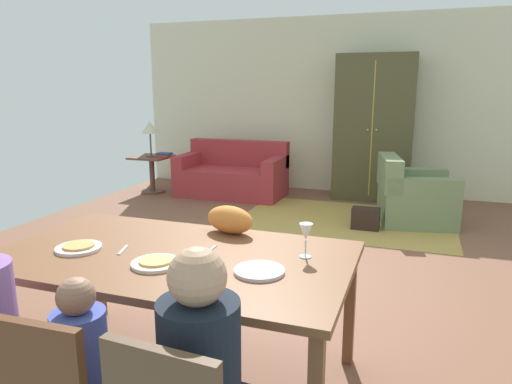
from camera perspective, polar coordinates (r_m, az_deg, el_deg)
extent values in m
cube|color=brown|center=(4.66, 4.11, -8.08)|extent=(6.79, 6.33, 0.02)
cube|color=beige|center=(7.52, 10.85, 10.28)|extent=(6.79, 0.10, 2.70)
cube|color=brown|center=(2.60, -10.02, -7.80)|extent=(1.92, 1.09, 0.04)
cube|color=brown|center=(3.59, -18.71, -8.95)|extent=(0.06, 0.06, 0.72)
cube|color=brown|center=(2.92, 11.37, -13.66)|extent=(0.06, 0.06, 0.72)
cylinder|color=silver|center=(2.79, -20.82, -6.41)|extent=(0.25, 0.25, 0.02)
cylinder|color=#D6924A|center=(2.78, -20.85, -6.12)|extent=(0.17, 0.17, 0.01)
cylinder|color=white|center=(2.45, -12.11, -8.52)|extent=(0.25, 0.25, 0.02)
cylinder|color=#E7A650|center=(2.44, -12.13, -8.19)|extent=(0.17, 0.17, 0.01)
cylinder|color=silver|center=(2.30, 0.40, -9.60)|extent=(0.25, 0.25, 0.02)
cylinder|color=silver|center=(2.51, 6.04, -7.85)|extent=(0.06, 0.06, 0.01)
cylinder|color=silver|center=(2.50, 6.06, -6.82)|extent=(0.01, 0.01, 0.09)
cone|color=silver|center=(2.47, 6.11, -4.85)|extent=(0.07, 0.07, 0.09)
cube|color=silver|center=(2.70, -15.93, -6.81)|extent=(0.06, 0.15, 0.01)
cube|color=silver|center=(2.60, -5.62, -7.12)|extent=(0.02, 0.17, 0.01)
cube|color=#58301A|center=(1.91, -25.59, -19.67)|extent=(0.42, 0.05, 0.42)
cylinder|color=#4453B4|center=(2.09, -20.60, -17.65)|extent=(0.22, 0.22, 0.33)
sphere|color=#976C56|center=(1.98, -21.13, -11.79)|extent=(0.15, 0.15, 0.15)
cylinder|color=black|center=(1.80, -6.89, -19.80)|extent=(0.30, 0.30, 0.46)
sphere|color=tan|center=(1.65, -7.19, -10.23)|extent=(0.21, 0.21, 0.21)
ellipsoid|color=orange|center=(2.88, -3.20, -3.37)|extent=(0.35, 0.23, 0.17)
cube|color=#AF8C43|center=(5.99, 10.90, -3.39)|extent=(2.60, 1.80, 0.01)
cube|color=#9F2E34|center=(7.18, -3.05, 1.20)|extent=(1.61, 0.84, 0.42)
cube|color=#9F2E34|center=(7.42, -2.09, 4.80)|extent=(1.61, 0.20, 0.40)
cube|color=#9F2E34|center=(7.42, -8.19, 3.90)|extent=(0.18, 0.84, 0.20)
cube|color=#9F2E34|center=(6.89, 2.43, 3.34)|extent=(0.18, 0.84, 0.20)
cube|color=#6D8057|center=(6.07, 18.95, -1.62)|extent=(0.99, 1.00, 0.42)
cube|color=#6D8057|center=(5.93, 16.01, 2.31)|extent=(0.36, 0.87, 0.40)
cube|color=#6D8057|center=(5.69, 19.78, 0.58)|extent=(0.86, 0.34, 0.20)
cube|color=#6D8057|center=(6.33, 18.60, 1.85)|extent=(0.86, 0.34, 0.20)
cube|color=#494628|center=(7.09, 14.20, 7.55)|extent=(1.10, 0.56, 2.10)
cube|color=#B0953F|center=(6.81, 13.98, 7.36)|extent=(0.02, 0.01, 1.89)
sphere|color=#B0953F|center=(6.81, 13.47, 7.39)|extent=(0.04, 0.04, 0.04)
sphere|color=#B0953F|center=(6.80, 14.48, 7.33)|extent=(0.04, 0.04, 0.04)
cube|color=brown|center=(7.51, -12.66, 4.18)|extent=(0.56, 0.56, 0.03)
cylinder|color=brown|center=(7.56, -12.55, 2.00)|extent=(0.08, 0.08, 0.55)
cylinder|color=brown|center=(7.61, -12.46, 0.08)|extent=(0.36, 0.36, 0.03)
cylinder|color=brown|center=(7.51, -12.67, 4.36)|extent=(0.16, 0.16, 0.02)
cylinder|color=brown|center=(7.49, -12.74, 5.73)|extent=(0.02, 0.02, 0.34)
cone|color=beige|center=(7.46, -12.84, 7.71)|extent=(0.26, 0.26, 0.18)
cube|color=#A53123|center=(7.37, -11.38, 4.30)|extent=(0.22, 0.16, 0.03)
cube|color=navy|center=(7.44, -11.13, 4.61)|extent=(0.22, 0.16, 0.03)
cube|color=black|center=(5.64, 13.22, -3.19)|extent=(0.32, 0.16, 0.26)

